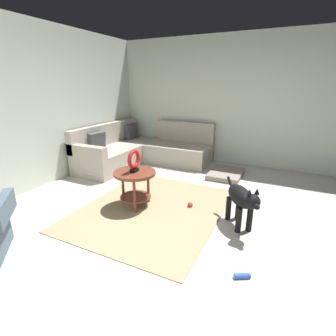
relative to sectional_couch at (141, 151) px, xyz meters
name	(u,v)px	position (x,y,z in m)	size (l,w,h in m)	color
ground_plane	(195,228)	(-1.99, -2.02, -0.34)	(6.00, 6.00, 0.10)	beige
wall_back	(24,108)	(-1.99, 0.92, 1.06)	(6.00, 0.12, 2.70)	silver
wall_right	(245,102)	(0.95, -2.02, 1.06)	(0.12, 6.00, 2.70)	silver
area_rug	(153,209)	(-1.84, -1.32, -0.28)	(2.30, 1.90, 0.01)	tan
sectional_couch	(141,151)	(0.00, 0.00, 0.00)	(2.20, 2.25, 0.88)	#B2A899
side_table	(135,180)	(-1.86, -1.05, 0.13)	(0.60, 0.60, 0.54)	brown
torus_sculpture	(134,160)	(-1.86, -1.05, 0.42)	(0.28, 0.08, 0.33)	black
dog_bed_mat	(226,174)	(-0.01, -1.94, -0.24)	(0.80, 0.60, 0.09)	gray
dog	(242,199)	(-1.77, -2.54, 0.09)	(0.72, 0.54, 0.63)	black
dog_toy_ball	(190,205)	(-1.55, -1.79, -0.25)	(0.08, 0.08, 0.08)	red
dog_toy_rope	(242,276)	(-2.67, -2.74, -0.26)	(0.05, 0.05, 0.15)	blue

